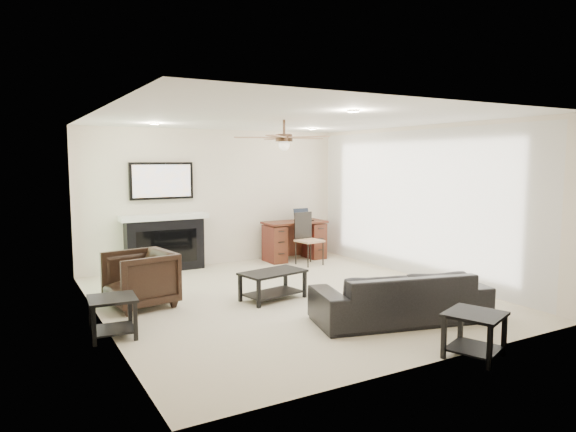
% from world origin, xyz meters
% --- Properties ---
extents(room_shell, '(5.50, 5.54, 2.52)m').
position_xyz_m(room_shell, '(0.19, 0.08, 1.68)').
color(room_shell, beige).
rests_on(room_shell, ground).
extents(sofa, '(2.23, 1.30, 0.61)m').
position_xyz_m(sofa, '(0.67, -1.59, 0.31)').
color(sofa, black).
rests_on(sofa, ground).
extents(armchair, '(0.94, 0.92, 0.75)m').
position_xyz_m(armchair, '(-1.93, 0.56, 0.37)').
color(armchair, black).
rests_on(armchair, ground).
extents(coffee_table, '(0.98, 0.67, 0.40)m').
position_xyz_m(coffee_table, '(-0.23, 0.01, 0.20)').
color(coffee_table, black).
rests_on(coffee_table, ground).
extents(end_table_near, '(0.67, 0.67, 0.45)m').
position_xyz_m(end_table_near, '(0.52, -2.84, 0.23)').
color(end_table_near, black).
rests_on(end_table_near, ground).
extents(end_table_left, '(0.54, 0.54, 0.45)m').
position_xyz_m(end_table_left, '(-2.48, -0.49, 0.23)').
color(end_table_left, black).
rests_on(end_table_left, ground).
extents(fireplace_unit, '(1.52, 0.34, 1.91)m').
position_xyz_m(fireplace_unit, '(-1.01, 2.58, 0.95)').
color(fireplace_unit, black).
rests_on(fireplace_unit, ground).
extents(desk, '(1.22, 0.56, 0.76)m').
position_xyz_m(desk, '(1.47, 2.34, 0.38)').
color(desk, '#3F240F').
rests_on(desk, ground).
extents(desk_chair, '(0.48, 0.49, 0.97)m').
position_xyz_m(desk_chair, '(1.47, 1.79, 0.48)').
color(desk_chair, black).
rests_on(desk_chair, ground).
extents(laptop, '(0.33, 0.24, 0.23)m').
position_xyz_m(laptop, '(1.67, 2.32, 0.88)').
color(laptop, black).
rests_on(laptop, desk).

